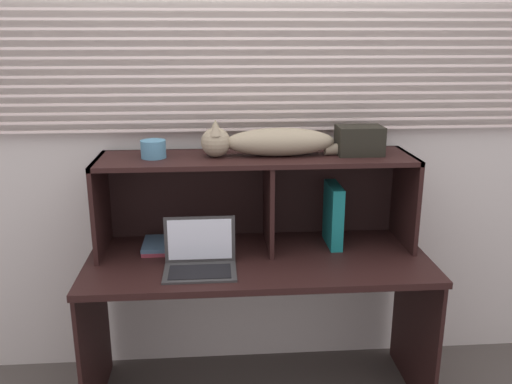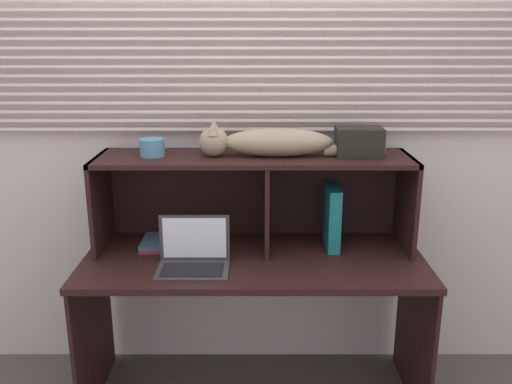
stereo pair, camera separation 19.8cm
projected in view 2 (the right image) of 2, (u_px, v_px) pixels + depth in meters
The scene contains 9 objects.
back_panel_with_blinds at pixel (256, 132), 2.72m from camera, with size 4.40×0.08×2.50m.
desk at pixel (256, 284), 2.56m from camera, with size 1.57×0.66×0.74m.
hutch_shelf_unit at pixel (257, 181), 2.59m from camera, with size 1.47×0.37×0.45m.
cat at pixel (271, 142), 2.50m from camera, with size 0.85×0.15×0.17m.
laptop at pixel (196, 257), 2.39m from camera, with size 0.31×0.21×0.22m.
binder_upright at pixel (334, 217), 2.60m from camera, with size 0.06×0.22×0.30m, color #147273.
book_stack at pixel (160, 243), 2.64m from camera, with size 0.14×0.21×0.03m.
small_basket at pixel (155, 147), 2.51m from camera, with size 0.11×0.11×0.08m, color teal.
storage_box at pixel (361, 142), 2.50m from camera, with size 0.21×0.15×0.13m, color black.
Camera 2 is at (0.01, -2.15, 1.74)m, focal length 38.32 mm.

